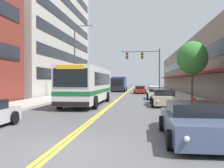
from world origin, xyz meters
name	(u,v)px	position (x,y,z in m)	size (l,w,h in m)	color
ground_plane	(127,92)	(0.00, 37.00, 0.00)	(240.00, 240.00, 0.00)	#565659
sidewalk_left	(86,92)	(-7.40, 37.00, 0.08)	(3.80, 106.00, 0.17)	#B2ADA5
sidewalk_right	(169,92)	(7.40, 37.00, 0.08)	(3.80, 106.00, 0.17)	#B2ADA5
centre_line	(127,92)	(0.00, 37.00, 0.00)	(0.34, 106.00, 0.01)	yellow
office_tower_left	(36,24)	(-15.53, 34.16, 12.00)	(12.08, 29.97, 24.00)	#BCB7AD
storefront_row_right	(205,69)	(13.53, 37.00, 4.07)	(9.10, 68.00, 8.14)	gray
city_bus	(88,84)	(-2.08, 14.24, 1.80)	(2.95, 11.08, 3.19)	silver
car_beige_parked_left_mid	(90,91)	(-4.38, 26.30, 0.62)	(2.15, 4.28, 1.33)	#BCAD89
car_charcoal_parked_left_far	(99,90)	(-4.35, 32.90, 0.64)	(2.02, 4.34, 1.37)	#232328
car_slate_blue_parked_right_foreground	(194,122)	(4.43, 1.71, 0.62)	(2.20, 4.91, 1.30)	#475675
car_champagne_parked_right_mid	(164,98)	(4.45, 13.73, 0.63)	(2.15, 4.70, 1.36)	beige
car_white_parked_right_far	(156,94)	(4.28, 21.32, 0.57)	(2.16, 4.59, 1.19)	white
car_red_moving_lead	(140,90)	(2.38, 33.81, 0.58)	(1.99, 4.66, 1.22)	maroon
box_truck	(119,84)	(-1.74, 41.12, 1.50)	(2.78, 7.86, 2.85)	#232328
traffic_signal_mast	(147,62)	(3.34, 29.30, 4.75)	(5.62, 0.38, 6.69)	#47474C
street_lamp_left_far	(78,55)	(-4.94, 21.61, 5.18)	(2.68, 0.28, 8.74)	#47474C
street_tree_right_mid	(192,58)	(7.03, 15.24, 4.09)	(2.68, 2.68, 5.40)	brown
fire_hydrant	(194,104)	(5.95, 9.02, 0.58)	(0.33, 0.25, 0.84)	red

